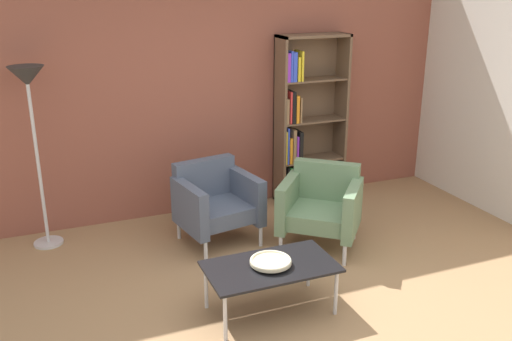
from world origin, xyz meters
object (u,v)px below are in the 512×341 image
bookshelf_tall (303,124)px  armchair_near_window (321,205)px  decorative_bowl (271,261)px  armchair_corner_red (215,201)px  floor_lamp_torchiere (29,98)px  coffee_table_low (271,269)px

bookshelf_tall → armchair_near_window: size_ratio=2.00×
bookshelf_tall → decorative_bowl: bearing=-122.1°
bookshelf_tall → decorative_bowl: size_ratio=5.94×
armchair_corner_red → floor_lamp_torchiere: 1.94m
decorative_bowl → floor_lamp_torchiere: floor_lamp_torchiere is taller
coffee_table_low → armchair_near_window: (0.91, 0.89, 0.05)m
coffee_table_low → decorative_bowl: bearing=-45.0°
armchair_near_window → coffee_table_low: bearing=-95.8°
bookshelf_tall → armchair_near_window: 1.30m
bookshelf_tall → decorative_bowl: 2.44m
bookshelf_tall → floor_lamp_torchiere: bookshelf_tall is taller
floor_lamp_torchiere → decorative_bowl: bearing=-50.6°
armchair_corner_red → armchair_near_window: bearing=-38.1°
coffee_table_low → armchair_near_window: 1.27m
bookshelf_tall → armchair_near_window: (-0.36, -1.14, -0.50)m
coffee_table_low → floor_lamp_torchiere: 2.68m
armchair_near_window → floor_lamp_torchiere: 2.86m
bookshelf_tall → armchair_near_window: bookshelf_tall is taller
bookshelf_tall → armchair_corner_red: size_ratio=2.32×
decorative_bowl → coffee_table_low: bearing=135.0°
decorative_bowl → floor_lamp_torchiere: (-1.56, 1.89, 1.01)m
armchair_near_window → floor_lamp_torchiere: bearing=-162.1°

